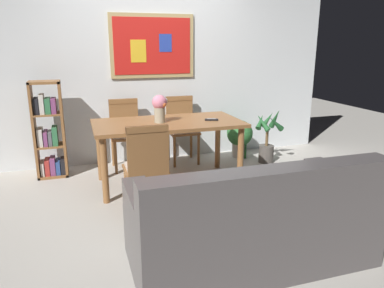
{
  "coord_description": "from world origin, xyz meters",
  "views": [
    {
      "loc": [
        -1.04,
        -3.59,
        1.61
      ],
      "look_at": [
        0.03,
        -0.25,
        0.65
      ],
      "focal_mm": 34.15,
      "sensor_mm": 36.0,
      "label": 1
    }
  ],
  "objects": [
    {
      "name": "dining_chair_far_left",
      "position": [
        -0.45,
        1.17,
        0.54
      ],
      "size": [
        0.4,
        0.41,
        0.91
      ],
      "color": "brown",
      "rests_on": "ground_plane"
    },
    {
      "name": "dining_chair_near_left",
      "position": [
        -0.45,
        -0.35,
        0.54
      ],
      "size": [
        0.4,
        0.41,
        0.91
      ],
      "color": "brown",
      "rests_on": "ground_plane"
    },
    {
      "name": "bookshelf",
      "position": [
        -1.39,
        1.1,
        0.55
      ],
      "size": [
        0.36,
        0.28,
        1.19
      ],
      "color": "brown",
      "rests_on": "ground_plane"
    },
    {
      "name": "potted_palm",
      "position": [
        1.45,
        0.76,
        0.33
      ],
      "size": [
        0.38,
        0.4,
        0.78
      ],
      "color": "#4C4742",
      "rests_on": "ground_plane"
    },
    {
      "name": "potted_ivy",
      "position": [
        1.2,
        1.13,
        0.32
      ],
      "size": [
        0.38,
        0.38,
        0.6
      ],
      "color": "#B2ADA3",
      "rests_on": "ground_plane"
    },
    {
      "name": "wall_back_with_painting",
      "position": [
        0.0,
        1.47,
        1.31
      ],
      "size": [
        5.2,
        0.14,
        2.6
      ],
      "color": "silver",
      "rests_on": "ground_plane"
    },
    {
      "name": "tv_remote",
      "position": [
        0.45,
        0.32,
        0.76
      ],
      "size": [
        0.16,
        0.09,
        0.02
      ],
      "color": "black",
      "rests_on": "dining_table"
    },
    {
      "name": "flower_vase",
      "position": [
        -0.15,
        0.4,
        0.93
      ],
      "size": [
        0.18,
        0.17,
        0.31
      ],
      "color": "tan",
      "rests_on": "dining_table"
    },
    {
      "name": "dining_table",
      "position": [
        -0.05,
        0.42,
        0.66
      ],
      "size": [
        1.69,
        0.87,
        0.75
      ],
      "color": "brown",
      "rests_on": "ground_plane"
    },
    {
      "name": "dining_chair_far_right",
      "position": [
        0.33,
        1.2,
        0.54
      ],
      "size": [
        0.4,
        0.41,
        0.91
      ],
      "color": "brown",
      "rests_on": "ground_plane"
    },
    {
      "name": "leather_couch",
      "position": [
        0.14,
        -1.38,
        0.31
      ],
      "size": [
        1.8,
        0.84,
        0.84
      ],
      "color": "#514C4C",
      "rests_on": "ground_plane"
    },
    {
      "name": "ground_plane",
      "position": [
        0.0,
        0.0,
        0.0
      ],
      "size": [
        12.0,
        12.0,
        0.0
      ],
      "primitive_type": "plane",
      "color": "#B7B2A8"
    }
  ]
}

